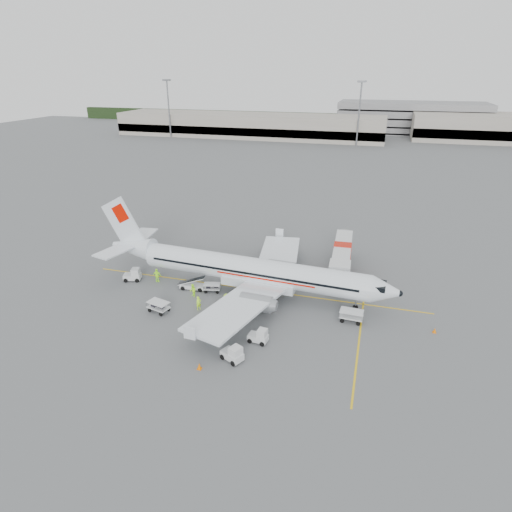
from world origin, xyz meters
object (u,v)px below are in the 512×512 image
at_px(jet_bridge, 342,258).
at_px(belt_loader, 193,281).
at_px(tug_fore, 258,335).
at_px(tug_aft, 132,274).
at_px(aircraft, 253,254).
at_px(tug_mid, 232,353).

distance_m(jet_bridge, belt_loader, 20.53).
bearing_deg(tug_fore, tug_aft, 163.00).
distance_m(aircraft, tug_mid, 14.56).
bearing_deg(aircraft, tug_fore, -66.70).
bearing_deg(belt_loader, tug_aft, 176.17).
distance_m(tug_fore, tug_aft, 21.84).
relative_size(belt_loader, tug_fore, 2.12).
distance_m(jet_bridge, tug_aft, 28.44).
height_order(jet_bridge, tug_aft, jet_bridge).
height_order(belt_loader, tug_aft, belt_loader).
height_order(aircraft, belt_loader, aircraft).
xyz_separation_m(tug_mid, tug_aft, (-18.35, 12.48, 0.02)).
relative_size(aircraft, jet_bridge, 2.41).
xyz_separation_m(tug_fore, tug_aft, (-19.95, 8.89, 0.08)).
relative_size(aircraft, tug_fore, 18.84).
bearing_deg(tug_mid, tug_fore, 92.68).
bearing_deg(tug_fore, belt_loader, 148.55).
height_order(belt_loader, tug_fore, belt_loader).
height_order(tug_fore, tug_aft, tug_aft).
bearing_deg(tug_mid, jet_bridge, 97.05).
bearing_deg(tug_fore, tug_mid, -106.91).
height_order(jet_bridge, belt_loader, jet_bridge).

